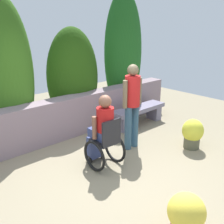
{
  "coord_description": "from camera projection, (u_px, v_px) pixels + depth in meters",
  "views": [
    {
      "loc": [
        -2.6,
        -2.9,
        2.46
      ],
      "look_at": [
        0.58,
        0.62,
        0.85
      ],
      "focal_mm": 42.3,
      "sensor_mm": 36.0,
      "label": 1
    }
  ],
  "objects": [
    {
      "name": "stone_bench",
      "position": [
        139.0,
        113.0,
        6.62
      ],
      "size": [
        1.56,
        0.41,
        0.46
      ],
      "rotation": [
        0.0,
        0.0,
        0.04
      ],
      "color": "slate",
      "rests_on": "ground"
    },
    {
      "name": "person_standing_companion",
      "position": [
        132.0,
        101.0,
        5.18
      ],
      "size": [
        0.49,
        0.3,
        1.72
      ],
      "rotation": [
        0.0,
        0.0,
        0.1
      ],
      "color": "#315269",
      "rests_on": "ground"
    },
    {
      "name": "person_in_wheelchair",
      "position": [
        103.0,
        134.0,
        4.61
      ],
      "size": [
        0.53,
        0.66,
        1.33
      ],
      "rotation": [
        0.0,
        0.0,
        -0.07
      ],
      "color": "black",
      "rests_on": "ground"
    },
    {
      "name": "hedge_backdrop",
      "position": [
        55.0,
        69.0,
        6.02
      ],
      "size": [
        6.52,
        0.95,
        3.3
      ],
      "color": "#216C21",
      "rests_on": "ground"
    },
    {
      "name": "ground_plane",
      "position": [
        111.0,
        175.0,
        4.48
      ],
      "size": [
        11.59,
        11.59,
        0.0
      ],
      "primitive_type": "plane",
      "color": "gray"
    },
    {
      "name": "flower_pot_terracotta_by_wall",
      "position": [
        186.0,
        215.0,
        3.17
      ],
      "size": [
        0.46,
        0.46,
        0.55
      ],
      "color": "#9A533C",
      "rests_on": "ground"
    },
    {
      "name": "flower_pot_purple_near",
      "position": [
        193.0,
        133.0,
        5.37
      ],
      "size": [
        0.43,
        0.43,
        0.62
      ],
      "color": "#54543E",
      "rests_on": "ground"
    },
    {
      "name": "stone_retaining_wall",
      "position": [
        52.0,
        121.0,
        5.67
      ],
      "size": [
        6.99,
        0.38,
        0.9
      ],
      "primitive_type": "cube",
      "color": "gray",
      "rests_on": "ground"
    }
  ]
}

